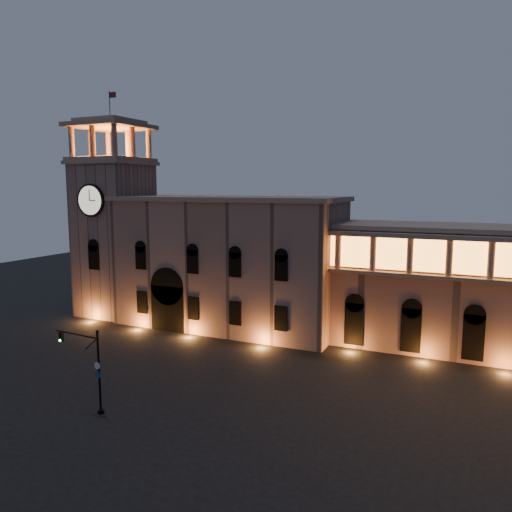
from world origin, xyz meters
name	(u,v)px	position (x,y,z in m)	size (l,w,h in m)	color
ground	(142,384)	(0.00, 0.00, 0.00)	(160.00, 160.00, 0.00)	black
government_building	(228,262)	(-2.08, 21.93, 8.77)	(30.80, 12.80, 17.60)	#90695E
clock_tower	(114,230)	(-20.50, 20.98, 12.50)	(9.80, 9.80, 32.40)	#90695E
colonnade_wing	(508,291)	(32.00, 23.92, 7.33)	(40.60, 11.50, 14.50)	#8A6458
traffic_light	(91,368)	(-0.24, -6.43, 3.79)	(5.25, 0.76, 7.21)	black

